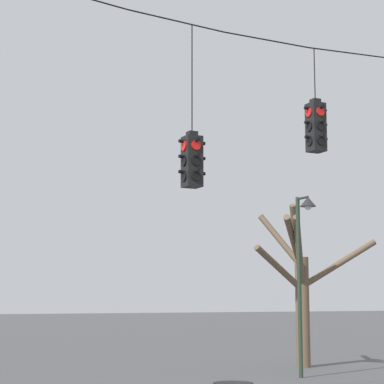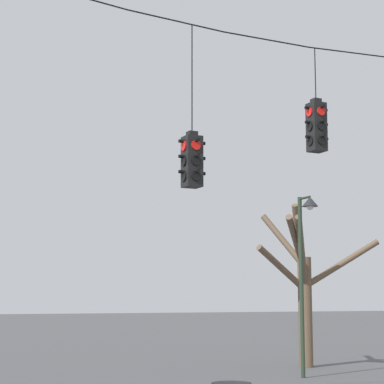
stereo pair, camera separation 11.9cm
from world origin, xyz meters
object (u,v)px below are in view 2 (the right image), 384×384
at_px(traffic_light_near_left_pole, 192,160).
at_px(bare_tree, 304,283).
at_px(traffic_light_over_intersection, 317,126).
at_px(street_lamp, 306,245).

xyz_separation_m(traffic_light_near_left_pole, bare_tree, (7.73, 7.31, -2.23)).
xyz_separation_m(traffic_light_over_intersection, bare_tree, (4.67, 7.31, -3.24)).
bearing_deg(traffic_light_over_intersection, street_lamp, 58.02).
bearing_deg(bare_tree, street_lamp, -123.57).
bearing_deg(traffic_light_near_left_pole, street_lamp, 37.86).
relative_size(traffic_light_over_intersection, street_lamp, 0.46).
relative_size(traffic_light_near_left_pole, traffic_light_over_intersection, 1.43).
height_order(traffic_light_over_intersection, street_lamp, traffic_light_over_intersection).
relative_size(street_lamp, bare_tree, 0.99).
distance_m(traffic_light_over_intersection, bare_tree, 9.26).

